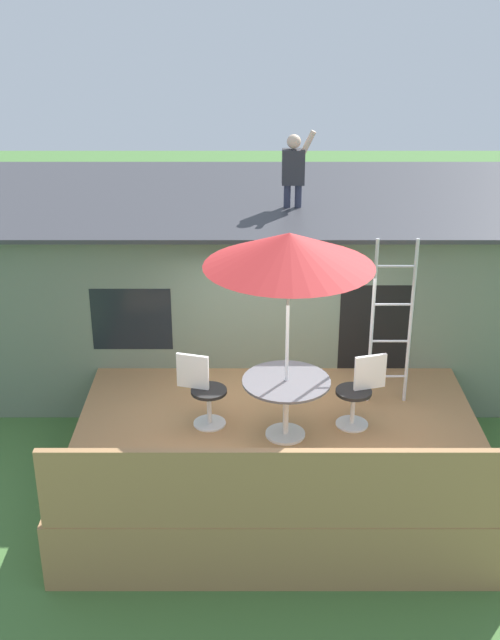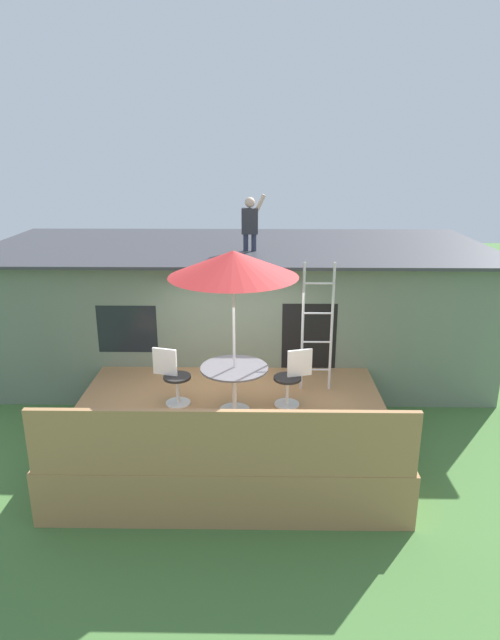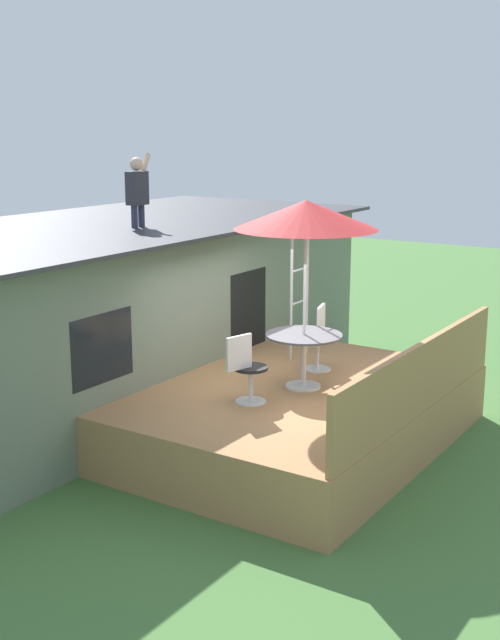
# 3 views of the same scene
# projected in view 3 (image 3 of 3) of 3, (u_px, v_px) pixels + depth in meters

# --- Properties ---
(ground_plane) EXTENTS (40.00, 40.00, 0.00)m
(ground_plane) POSITION_uv_depth(u_px,v_px,m) (290.00, 441.00, 11.48)
(ground_plane) COLOR #477538
(house) EXTENTS (10.50, 4.50, 2.77)m
(house) POSITION_uv_depth(u_px,v_px,m) (95.00, 313.00, 13.07)
(house) COLOR slate
(house) RESTS_ON ground
(deck) EXTENTS (4.97, 3.83, 0.80)m
(deck) POSITION_uv_depth(u_px,v_px,m) (291.00, 414.00, 11.39)
(deck) COLOR #A87A4C
(deck) RESTS_ON ground
(deck_railing) EXTENTS (4.87, 0.08, 0.90)m
(deck_railing) POSITION_uv_depth(u_px,v_px,m) (422.00, 377.00, 10.20)
(deck_railing) COLOR #A87A4C
(deck_railing) RESTS_ON deck
(patio_table) EXTENTS (1.04, 1.04, 0.74)m
(patio_table) POSITION_uv_depth(u_px,v_px,m) (304.00, 346.00, 11.14)
(patio_table) COLOR silver
(patio_table) RESTS_ON deck
(patio_umbrella) EXTENTS (1.90, 1.90, 2.54)m
(patio_umbrella) POSITION_uv_depth(u_px,v_px,m) (306.00, 215.00, 10.74)
(patio_umbrella) COLOR silver
(patio_umbrella) RESTS_ON deck
(step_ladder) EXTENTS (0.52, 0.04, 2.20)m
(step_ladder) POSITION_uv_depth(u_px,v_px,m) (299.00, 286.00, 12.56)
(step_ladder) COLOR silver
(step_ladder) RESTS_ON deck
(person_figure) EXTENTS (0.47, 0.20, 1.11)m
(person_figure) POSITION_uv_depth(u_px,v_px,m) (138.00, 187.00, 12.47)
(person_figure) COLOR #33384C
(person_figure) RESTS_ON house
(patio_chair_left) EXTENTS (0.61, 0.44, 0.92)m
(patio_chair_left) POSITION_uv_depth(u_px,v_px,m) (246.00, 369.00, 10.51)
(patio_chair_left) COLOR silver
(patio_chair_left) RESTS_ON deck
(patio_chair_right) EXTENTS (0.61, 0.44, 0.92)m
(patio_chair_right) POSITION_uv_depth(u_px,v_px,m) (319.00, 338.00, 12.04)
(patio_chair_right) COLOR silver
(patio_chair_right) RESTS_ON deck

